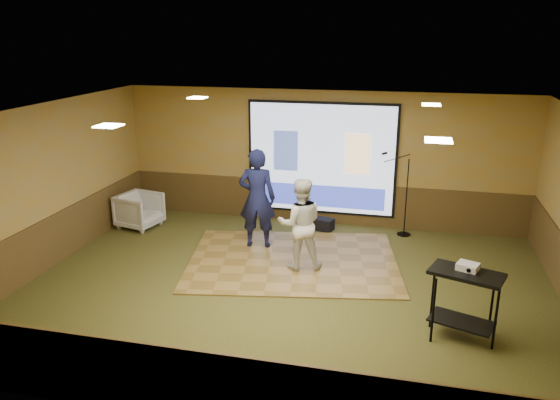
% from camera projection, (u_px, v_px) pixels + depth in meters
% --- Properties ---
extents(ground, '(9.00, 9.00, 0.00)m').
position_uv_depth(ground, '(287.00, 289.00, 9.33)').
color(ground, '#2F3C1B').
rests_on(ground, ground).
extents(room_shell, '(9.04, 7.04, 3.02)m').
position_uv_depth(room_shell, '(287.00, 170.00, 8.70)').
color(room_shell, '#A48744').
rests_on(room_shell, ground).
extents(wainscot_back, '(9.00, 0.04, 0.95)m').
position_uv_depth(wainscot_back, '(320.00, 202.00, 12.41)').
color(wainscot_back, brown).
rests_on(wainscot_back, ground).
extents(wainscot_front, '(9.00, 0.04, 0.95)m').
position_uv_depth(wainscot_front, '(217.00, 391.00, 5.96)').
color(wainscot_front, brown).
rests_on(wainscot_front, ground).
extents(wainscot_left, '(0.04, 7.00, 0.95)m').
position_uv_depth(wainscot_left, '(53.00, 241.00, 10.17)').
color(wainscot_left, brown).
rests_on(wainscot_left, ground).
extents(projector_screen, '(3.32, 0.06, 2.52)m').
position_uv_depth(projector_screen, '(321.00, 160.00, 12.07)').
color(projector_screen, black).
rests_on(projector_screen, room_shell).
extents(downlight_nw, '(0.32, 0.32, 0.02)m').
position_uv_depth(downlight_nw, '(197.00, 98.00, 10.59)').
color(downlight_nw, '#FDEEBD').
rests_on(downlight_nw, room_shell).
extents(downlight_ne, '(0.32, 0.32, 0.02)m').
position_uv_depth(downlight_ne, '(431.00, 105.00, 9.62)').
color(downlight_ne, '#FDEEBD').
rests_on(downlight_ne, room_shell).
extents(downlight_sw, '(0.32, 0.32, 0.02)m').
position_uv_depth(downlight_sw, '(109.00, 126.00, 7.53)').
color(downlight_sw, '#FDEEBD').
rests_on(downlight_sw, room_shell).
extents(downlight_se, '(0.32, 0.32, 0.02)m').
position_uv_depth(downlight_se, '(438.00, 140.00, 6.56)').
color(downlight_se, '#FDEEBD').
rests_on(downlight_se, room_shell).
extents(dance_floor, '(4.40, 3.65, 0.03)m').
position_uv_depth(dance_floor, '(293.00, 261.00, 10.43)').
color(dance_floor, olive).
rests_on(dance_floor, ground).
extents(player_left, '(0.79, 0.58, 2.01)m').
position_uv_depth(player_left, '(257.00, 198.00, 10.83)').
color(player_left, '#161A45').
rests_on(player_left, dance_floor).
extents(player_right, '(0.97, 0.85, 1.71)m').
position_uv_depth(player_right, '(300.00, 224.00, 9.86)').
color(player_right, silver).
rests_on(player_right, dance_floor).
extents(av_table, '(0.98, 0.52, 1.03)m').
position_uv_depth(av_table, '(465.00, 291.00, 7.64)').
color(av_table, black).
rests_on(av_table, ground).
extents(projector, '(0.35, 0.32, 0.09)m').
position_uv_depth(projector, '(468.00, 267.00, 7.61)').
color(projector, white).
rests_on(projector, av_table).
extents(mic_stand, '(0.71, 0.29, 1.81)m').
position_uv_depth(mic_stand, '(402.00, 213.00, 11.65)').
color(mic_stand, black).
rests_on(mic_stand, ground).
extents(banquet_chair, '(1.01, 0.99, 0.77)m').
position_uv_depth(banquet_chair, '(140.00, 210.00, 12.14)').
color(banquet_chair, gray).
rests_on(banquet_chair, ground).
extents(duffel_bag, '(0.49, 0.40, 0.26)m').
position_uv_depth(duffel_bag, '(323.00, 224.00, 12.03)').
color(duffel_bag, black).
rests_on(duffel_bag, ground).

